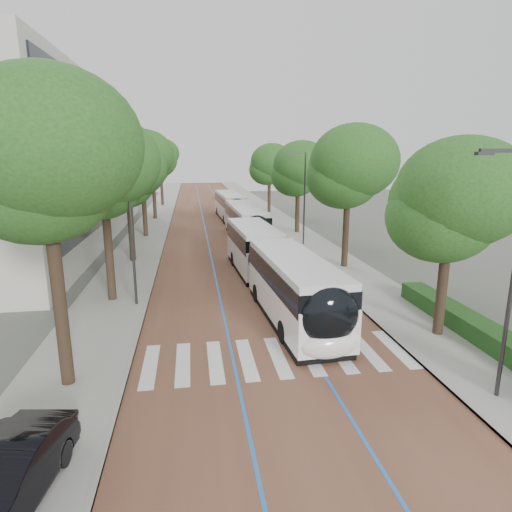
{
  "coord_description": "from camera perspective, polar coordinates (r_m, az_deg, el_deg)",
  "views": [
    {
      "loc": [
        -3.03,
        -14.4,
        7.92
      ],
      "look_at": [
        0.46,
        8.49,
        2.4
      ],
      "focal_mm": 30.0,
      "sensor_mm": 36.0,
      "label": 1
    }
  ],
  "objects": [
    {
      "name": "bus_queued_1",
      "position": [
        53.51,
        -3.45,
        6.62
      ],
      "size": [
        3.07,
        12.5,
        3.2
      ],
      "rotation": [
        0.0,
        0.0,
        0.05
      ],
      "color": "white",
      "rests_on": "ground"
    },
    {
      "name": "office_building",
      "position": [
        45.49,
        -30.4,
        10.45
      ],
      "size": [
        18.11,
        40.0,
        14.0
      ],
      "color": "#B5B3A7",
      "rests_on": "ground"
    },
    {
      "name": "lamp_post_left",
      "position": [
        22.93,
        -16.26,
        3.33
      ],
      "size": [
        0.14,
        0.14,
        8.0
      ],
      "primitive_type": "cylinder",
      "color": "#2F2F31",
      "rests_on": "sidewalk_left"
    },
    {
      "name": "lane_line_left",
      "position": [
        54.99,
        -7.1,
        5.04
      ],
      "size": [
        0.12,
        126.0,
        0.01
      ],
      "primitive_type": "cube",
      "color": "blue",
      "rests_on": "road"
    },
    {
      "name": "parked_car",
      "position": [
        12.1,
        -30.57,
        -24.31
      ],
      "size": [
        2.23,
        4.73,
        1.5
      ],
      "primitive_type": "imported",
      "rotation": [
        0.0,
        0.0,
        -0.15
      ],
      "color": "black",
      "rests_on": "sidewalk_left"
    },
    {
      "name": "bus_queued_0",
      "position": [
        40.06,
        -1.3,
        4.36
      ],
      "size": [
        2.92,
        12.47,
        3.2
      ],
      "rotation": [
        0.0,
        0.0,
        0.03
      ],
      "color": "white",
      "rests_on": "ground"
    },
    {
      "name": "kerb_left",
      "position": [
        55.03,
        -11.28,
        4.93
      ],
      "size": [
        0.2,
        140.0,
        0.14
      ],
      "primitive_type": "cube",
      "color": "gray",
      "rests_on": "ground"
    },
    {
      "name": "sidewalk_right",
      "position": [
        55.97,
        2.29,
        5.32
      ],
      "size": [
        4.0,
        140.0,
        0.12
      ],
      "primitive_type": "cube",
      "color": "#9A9892",
      "rests_on": "ground"
    },
    {
      "name": "kerb_right",
      "position": [
        55.64,
        0.36,
        5.28
      ],
      "size": [
        0.2,
        140.0,
        0.14
      ],
      "primitive_type": "cube",
      "color": "gray",
      "rests_on": "ground"
    },
    {
      "name": "sidewalk_left",
      "position": [
        55.15,
        -13.26,
        4.85
      ],
      "size": [
        4.0,
        140.0,
        0.12
      ],
      "primitive_type": "cube",
      "color": "#9A9892",
      "rests_on": "ground"
    },
    {
      "name": "hedge",
      "position": [
        20.23,
        29.53,
        -9.88
      ],
      "size": [
        1.2,
        14.0,
        0.8
      ],
      "primitive_type": "cube",
      "color": "#194718",
      "rests_on": "sidewalk_right"
    },
    {
      "name": "lead_bus",
      "position": [
        24.15,
        2.41,
        -1.71
      ],
      "size": [
        3.62,
        18.51,
        3.2
      ],
      "rotation": [
        0.0,
        0.0,
        0.06
      ],
      "color": "black",
      "rests_on": "ground"
    },
    {
      "name": "ground",
      "position": [
        16.71,
        2.93,
        -14.89
      ],
      "size": [
        160.0,
        160.0,
        0.0
      ],
      "primitive_type": "plane",
      "color": "#51544C",
      "rests_on": "ground"
    },
    {
      "name": "lane_line_right",
      "position": [
        55.17,
        -3.77,
        5.14
      ],
      "size": [
        0.12,
        126.0,
        0.01
      ],
      "primitive_type": "cube",
      "color": "blue",
      "rests_on": "road"
    },
    {
      "name": "trees_left",
      "position": [
        39.05,
        -15.56,
        11.68
      ],
      "size": [
        5.63,
        60.47,
        9.99
      ],
      "color": "black",
      "rests_on": "ground"
    },
    {
      "name": "road",
      "position": [
        55.06,
        -5.43,
        5.08
      ],
      "size": [
        11.0,
        140.0,
        0.02
      ],
      "primitive_type": "cube",
      "color": "brown",
      "rests_on": "ground"
    },
    {
      "name": "zebra_crossing",
      "position": [
        17.61,
        2.92,
        -13.25
      ],
      "size": [
        10.55,
        3.6,
        0.01
      ],
      "color": "silver",
      "rests_on": "ground"
    },
    {
      "name": "trees_right",
      "position": [
        38.75,
        7.57,
        10.97
      ],
      "size": [
        5.97,
        47.57,
        9.4
      ],
      "color": "black",
      "rests_on": "ground"
    },
    {
      "name": "streetlight_near",
      "position": [
        15.25,
        30.84,
        -0.24
      ],
      "size": [
        1.82,
        0.2,
        8.0
      ],
      "color": "#2F2F31",
      "rests_on": "sidewalk_right"
    },
    {
      "name": "streetlight_far",
      "position": [
        37.79,
        6.24,
        8.62
      ],
      "size": [
        1.82,
        0.2,
        8.0
      ],
      "color": "#2F2F31",
      "rests_on": "sidewalk_right"
    }
  ]
}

